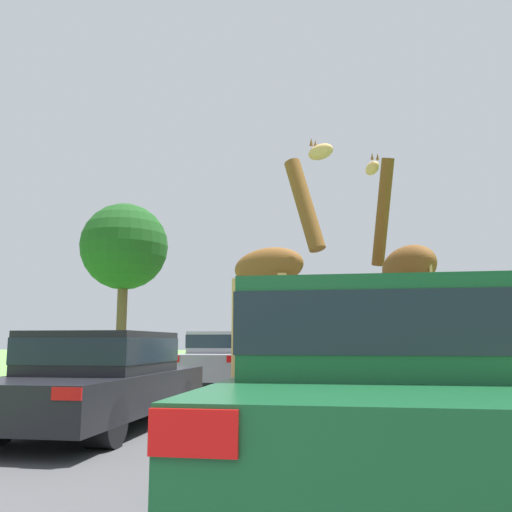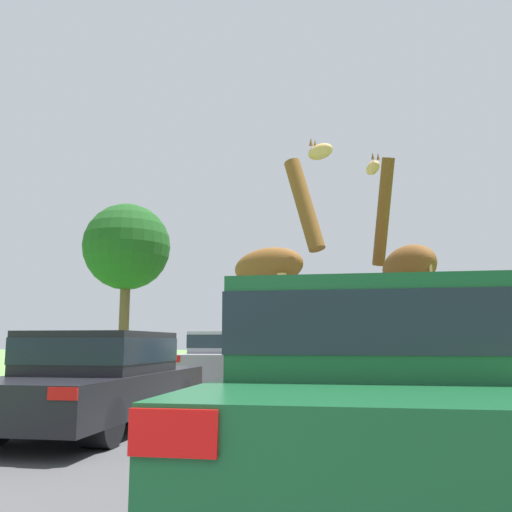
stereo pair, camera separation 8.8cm
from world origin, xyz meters
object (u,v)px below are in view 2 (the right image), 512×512
Objects in this scene: car_queue_left at (286,351)px; car_far_ahead at (226,357)px; tree_centre_back at (127,248)px; giraffe_near_road at (274,273)px; car_verge_right at (408,357)px; giraffe_companion at (405,268)px; car_queue_right at (252,353)px; car_rear_follower at (100,376)px; car_lead_maroon at (369,396)px.

car_far_ahead is (-0.39, -10.73, 0.00)m from car_queue_left.
giraffe_near_road is at bearing -53.82° from tree_centre_back.
giraffe_near_road reaches higher than car_queue_left.
car_queue_left reaches higher than car_verge_right.
car_verge_right is (0.58, 5.82, -1.90)m from giraffe_companion.
car_queue_right is 5.96m from car_verge_right.
car_queue_left is (0.59, 5.55, -0.01)m from car_queue_right.
giraffe_near_road is 0.93× the size of giraffe_companion.
car_far_ahead reaches higher than car_rear_follower.
car_queue_left is at bearing 84.95° from giraffe_companion.
car_lead_maroon is 0.85× the size of car_far_ahead.
tree_centre_back is at bearing 118.25° from car_lead_maroon.
giraffe_companion is 14.93m from car_queue_left.
tree_centre_back reaches higher than giraffe_companion.
tree_centre_back is (-7.66, 10.48, 2.54)m from giraffe_near_road.
tree_centre_back is (-5.60, 1.35, 4.31)m from car_queue_right.
car_verge_right is (5.02, 2.30, -0.03)m from car_far_ahead.
giraffe_near_road reaches higher than car_queue_right.
car_queue_left reaches higher than car_rear_follower.
car_lead_maroon is at bearing -77.05° from car_queue_right.
car_queue_right is at bearing 92.19° from car_far_ahead.
car_far_ahead is 5.53m from car_verge_right.
car_rear_follower is 15.58m from tree_centre_back.
car_rear_follower is at bearing 3.32° from giraffe_near_road.
tree_centre_back is (-10.82, 4.24, 4.35)m from car_verge_right.
car_verge_right is at bearing 63.37° from giraffe_companion.
giraffe_near_road is 4.33m from car_rear_follower.
giraffe_companion is 0.79× the size of tree_centre_back.
car_verge_right is at bearing 83.07° from car_lead_maroon.
car_queue_right is 1.11× the size of car_queue_left.
car_rear_follower is 0.65× the size of tree_centre_back.
giraffe_near_road is 1.20× the size of car_verge_right.
giraffe_near_road is 4.70m from car_far_ahead.
car_lead_maroon is at bearing -43.21° from car_rear_follower.
tree_centre_back is (-10.24, 10.06, 2.45)m from giraffe_companion.
giraffe_companion reaches higher than giraffe_near_road.
car_queue_right is 5.19m from car_far_ahead.
car_lead_maroon is 13.06m from car_verge_right.
car_far_ahead is at bearing 120.72° from giraffe_companion.
car_verge_right is 10.90m from car_rear_follower.
giraffe_near_road is at bearing -64.65° from car_far_ahead.
car_queue_left is 8.63m from tree_centre_back.
car_queue_right reaches higher than car_verge_right.
giraffe_companion is 1.21× the size of car_rear_follower.
giraffe_companion reaches higher than car_rear_follower.
giraffe_companion is at bearing -38.37° from car_far_ahead.
giraffe_near_road is 1.29× the size of car_lead_maroon.
giraffe_near_road is at bearing -116.85° from car_verge_right.
car_queue_right is at bearing -96.08° from car_queue_left.
car_queue_right is 1.07× the size of car_verge_right.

